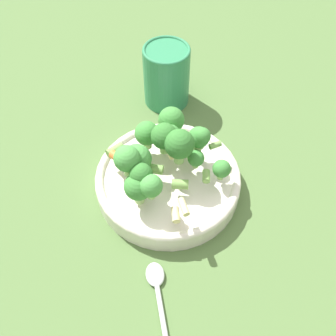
% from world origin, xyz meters
% --- Properties ---
extents(ground_plane, '(3.00, 3.00, 0.00)m').
position_xyz_m(ground_plane, '(0.00, 0.00, 0.00)').
color(ground_plane, '#4C6B38').
extents(bowl, '(0.23, 0.23, 0.04)m').
position_xyz_m(bowl, '(0.00, 0.00, 0.02)').
color(bowl, silver).
rests_on(bowl, ground_plane).
extents(pasta_salad, '(0.18, 0.20, 0.09)m').
position_xyz_m(pasta_salad, '(0.01, -0.01, 0.08)').
color(pasta_salad, '#8CB766').
rests_on(pasta_salad, bowl).
extents(cup, '(0.09, 0.09, 0.12)m').
position_xyz_m(cup, '(-0.05, -0.21, 0.06)').
color(cup, '#2D7F51').
rests_on(cup, ground_plane).
extents(spoon, '(0.03, 0.17, 0.01)m').
position_xyz_m(spoon, '(0.06, 0.18, 0.01)').
color(spoon, silver).
rests_on(spoon, ground_plane).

